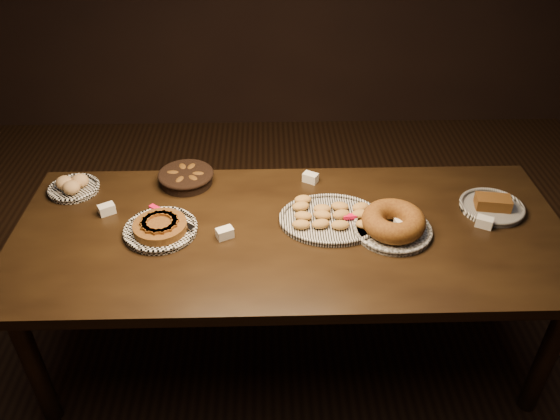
{
  "coord_description": "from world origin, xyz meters",
  "views": [
    {
      "loc": [
        -0.09,
        -1.86,
        2.21
      ],
      "look_at": [
        -0.04,
        0.05,
        0.82
      ],
      "focal_mm": 35.0,
      "sensor_mm": 36.0,
      "label": 1
    }
  ],
  "objects_px": {
    "apple_tart_plate": "(160,228)",
    "bundt_cake_plate": "(393,224)",
    "buffet_table": "(290,243)",
    "madeleine_platter": "(330,217)"
  },
  "relations": [
    {
      "from": "apple_tart_plate",
      "to": "bundt_cake_plate",
      "type": "distance_m",
      "value": 0.99
    },
    {
      "from": "bundt_cake_plate",
      "to": "buffet_table",
      "type": "bearing_deg",
      "value": -171.05
    },
    {
      "from": "apple_tart_plate",
      "to": "bundt_cake_plate",
      "type": "bearing_deg",
      "value": -7.58
    },
    {
      "from": "madeleine_platter",
      "to": "bundt_cake_plate",
      "type": "xyz_separation_m",
      "value": [
        0.26,
        -0.08,
        0.03
      ]
    },
    {
      "from": "apple_tart_plate",
      "to": "buffet_table",
      "type": "bearing_deg",
      "value": -6.0
    },
    {
      "from": "bundt_cake_plate",
      "to": "madeleine_platter",
      "type": "bearing_deg",
      "value": 174.2
    },
    {
      "from": "apple_tart_plate",
      "to": "madeleine_platter",
      "type": "xyz_separation_m",
      "value": [
        0.74,
        0.06,
        -0.0
      ]
    },
    {
      "from": "madeleine_platter",
      "to": "buffet_table",
      "type": "bearing_deg",
      "value": -159.98
    },
    {
      "from": "apple_tart_plate",
      "to": "madeleine_platter",
      "type": "distance_m",
      "value": 0.74
    },
    {
      "from": "buffet_table",
      "to": "bundt_cake_plate",
      "type": "distance_m",
      "value": 0.45
    }
  ]
}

